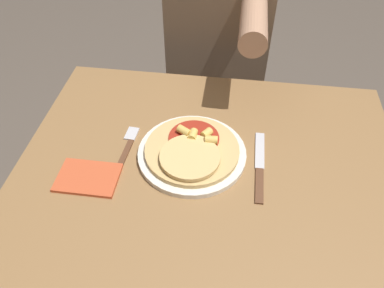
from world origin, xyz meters
name	(u,v)px	position (x,y,z in m)	size (l,w,h in m)	color
dining_table	(206,207)	(0.00, 0.00, 0.60)	(0.91, 0.75, 0.74)	olive
plate	(192,154)	(-0.04, 0.05, 0.75)	(0.26, 0.26, 0.01)	silver
pizza	(192,150)	(-0.04, 0.04, 0.77)	(0.23, 0.23, 0.04)	tan
fork	(127,148)	(-0.21, 0.05, 0.74)	(0.03, 0.18, 0.00)	brown
knife	(260,167)	(0.12, 0.03, 0.74)	(0.02, 0.22, 0.00)	brown
napkin	(88,178)	(-0.27, -0.06, 0.75)	(0.14, 0.10, 0.01)	#C6512D
person_diner	(219,32)	(-0.03, 0.62, 0.76)	(0.34, 0.52, 1.29)	#2D2D38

